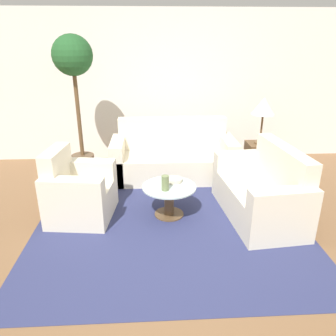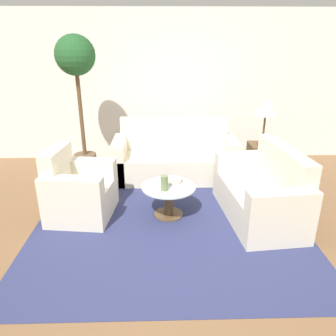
% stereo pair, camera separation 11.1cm
% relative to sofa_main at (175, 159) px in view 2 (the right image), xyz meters
% --- Properties ---
extents(ground_plane, '(14.00, 14.00, 0.00)m').
position_rel_sofa_main_xyz_m(ground_plane, '(-0.12, -1.99, -0.30)').
color(ground_plane, brown).
extents(wall_back, '(10.00, 0.06, 2.60)m').
position_rel_sofa_main_xyz_m(wall_back, '(-0.12, 0.98, 1.00)').
color(wall_back, white).
rests_on(wall_back, ground_plane).
extents(rug, '(3.23, 3.40, 0.01)m').
position_rel_sofa_main_xyz_m(rug, '(-0.14, -1.28, -0.29)').
color(rug, navy).
rests_on(rug, ground_plane).
extents(sofa_main, '(1.95, 0.80, 0.92)m').
position_rel_sofa_main_xyz_m(sofa_main, '(0.00, 0.00, 0.00)').
color(sofa_main, beige).
rests_on(sofa_main, ground_plane).
extents(armchair, '(0.83, 0.89, 0.89)m').
position_rel_sofa_main_xyz_m(armchair, '(-1.29, -1.24, 0.00)').
color(armchair, beige).
rests_on(armchair, ground_plane).
extents(loveseat, '(0.90, 1.50, 0.91)m').
position_rel_sofa_main_xyz_m(loveseat, '(1.05, -1.34, 0.00)').
color(loveseat, beige).
rests_on(loveseat, ground_plane).
extents(coffee_table, '(0.68, 0.68, 0.41)m').
position_rel_sofa_main_xyz_m(coffee_table, '(-0.14, -1.28, -0.03)').
color(coffee_table, brown).
rests_on(coffee_table, ground_plane).
extents(side_table, '(0.38, 0.38, 0.59)m').
position_rel_sofa_main_xyz_m(side_table, '(1.35, -0.16, -0.00)').
color(side_table, brown).
rests_on(side_table, ground_plane).
extents(table_lamp, '(0.36, 0.36, 0.71)m').
position_rel_sofa_main_xyz_m(table_lamp, '(1.35, -0.16, 0.86)').
color(table_lamp, brown).
rests_on(table_lamp, side_table).
extents(potted_plant, '(0.58, 0.58, 2.18)m').
position_rel_sofa_main_xyz_m(potted_plant, '(-1.45, 0.04, 1.25)').
color(potted_plant, brown).
rests_on(potted_plant, ground_plane).
extents(vase, '(0.09, 0.09, 0.19)m').
position_rel_sofa_main_xyz_m(vase, '(-0.19, -1.39, 0.20)').
color(vase, '#6B7A4C').
rests_on(vase, coffee_table).
extents(bowl, '(0.21, 0.21, 0.05)m').
position_rel_sofa_main_xyz_m(bowl, '(-0.06, -1.15, 0.13)').
color(bowl, beige).
rests_on(bowl, coffee_table).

